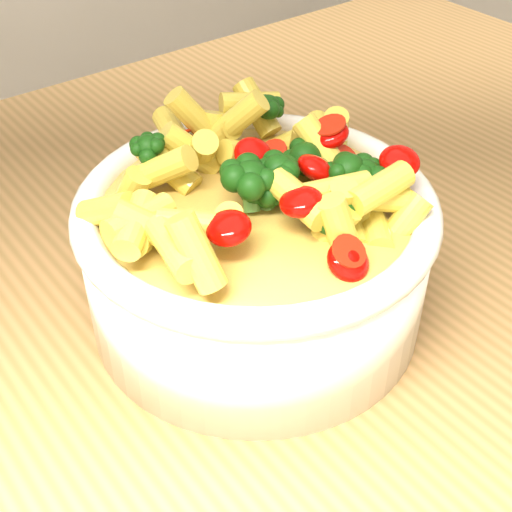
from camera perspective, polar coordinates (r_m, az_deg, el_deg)
table at (r=0.71m, az=0.86°, el=-4.65°), size 1.20×0.80×0.90m
serving_bowl at (r=0.53m, az=0.00°, el=0.12°), size 0.26×0.26×0.11m
pasta_salad at (r=0.49m, az=-0.00°, el=6.50°), size 0.20×0.20×0.05m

